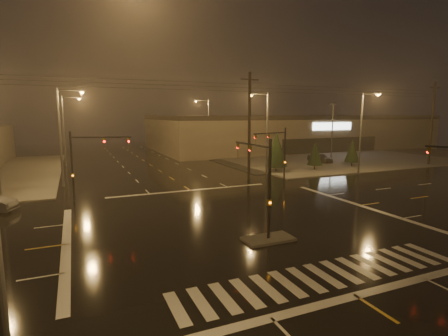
# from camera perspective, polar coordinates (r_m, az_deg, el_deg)

# --- Properties ---
(ground) EXTENTS (140.00, 140.00, 0.00)m
(ground) POSITION_cam_1_polar(r_m,az_deg,el_deg) (24.61, 2.47, -8.71)
(ground) COLOR black
(ground) RESTS_ON ground
(sidewalk_ne) EXTENTS (36.00, 36.00, 0.12)m
(sidewalk_ne) POSITION_cam_1_polar(r_m,az_deg,el_deg) (65.48, 14.80, 2.01)
(sidewalk_ne) COLOR #4D4A45
(sidewalk_ne) RESTS_ON ground
(median_island) EXTENTS (3.00, 1.60, 0.15)m
(median_island) POSITION_cam_1_polar(r_m,az_deg,el_deg) (21.25, 7.26, -11.42)
(median_island) COLOR #4D4A45
(median_island) RESTS_ON ground
(crosswalk) EXTENTS (15.00, 2.60, 0.01)m
(crosswalk) POSITION_cam_1_polar(r_m,az_deg,el_deg) (17.50, 15.95, -16.50)
(crosswalk) COLOR beige
(crosswalk) RESTS_ON ground
(stop_bar_near) EXTENTS (16.00, 0.50, 0.01)m
(stop_bar_near) POSITION_cam_1_polar(r_m,az_deg,el_deg) (16.18, 20.67, -18.93)
(stop_bar_near) COLOR beige
(stop_bar_near) RESTS_ON ground
(stop_bar_far) EXTENTS (16.00, 0.50, 0.01)m
(stop_bar_far) POSITION_cam_1_polar(r_m,az_deg,el_deg) (34.52, -5.51, -3.64)
(stop_bar_far) COLOR beige
(stop_bar_far) RESTS_ON ground
(parking_lot) EXTENTS (50.00, 24.00, 0.08)m
(parking_lot) POSITION_cam_1_polar(r_m,az_deg,el_deg) (67.20, 19.22, 1.96)
(parking_lot) COLOR black
(parking_lot) RESTS_ON ground
(retail_building) EXTENTS (60.20, 28.30, 7.20)m
(retail_building) POSITION_cam_1_polar(r_m,az_deg,el_deg) (81.03, 10.72, 6.06)
(retail_building) COLOR brown
(retail_building) RESTS_ON ground
(signal_mast_median) EXTENTS (0.25, 4.59, 6.00)m
(signal_mast_median) POSITION_cam_1_polar(r_m,az_deg,el_deg) (21.08, 6.16, -1.21)
(signal_mast_median) COLOR black
(signal_mast_median) RESTS_ON ground
(signal_mast_ne) EXTENTS (4.84, 1.86, 6.00)m
(signal_mast_ne) POSITION_cam_1_polar(r_m,az_deg,el_deg) (37.15, 8.93, 3.08)
(signal_mast_ne) COLOR black
(signal_mast_ne) RESTS_ON ground
(signal_mast_nw) EXTENTS (4.84, 1.86, 6.00)m
(signal_mast_nw) POSITION_cam_1_polar(r_m,az_deg,el_deg) (31.48, -21.80, 1.57)
(signal_mast_nw) COLOR black
(signal_mast_nw) RESTS_ON ground
(streetlight_0) EXTENTS (2.77, 0.32, 10.00)m
(streetlight_0) POSITION_cam_1_polar(r_m,az_deg,el_deg) (6.40, -31.14, -6.67)
(streetlight_0) COLOR #38383A
(streetlight_0) RESTS_ON ground
(streetlight_1) EXTENTS (2.77, 0.32, 10.00)m
(streetlight_1) POSITION_cam_1_polar(r_m,az_deg,el_deg) (39.17, -24.79, 5.62)
(streetlight_1) COLOR #38383A
(streetlight_1) RESTS_ON ground
(streetlight_2) EXTENTS (2.77, 0.32, 10.00)m
(streetlight_2) POSITION_cam_1_polar(r_m,az_deg,el_deg) (55.16, -24.44, 6.31)
(streetlight_2) COLOR #38383A
(streetlight_2) RESTS_ON ground
(streetlight_3) EXTENTS (2.77, 0.32, 10.00)m
(streetlight_3) POSITION_cam_1_polar(r_m,az_deg,el_deg) (42.90, 6.72, 6.56)
(streetlight_3) COLOR #38383A
(streetlight_3) RESTS_ON ground
(streetlight_4) EXTENTS (2.77, 0.32, 10.00)m
(streetlight_4) POSITION_cam_1_polar(r_m,az_deg,el_deg) (61.04, -2.78, 7.22)
(streetlight_4) COLOR #38383A
(streetlight_4) RESTS_ON ground
(streetlight_6) EXTENTS (0.32, 2.77, 10.00)m
(streetlight_6) POSITION_cam_1_polar(r_m,az_deg,el_deg) (45.68, 21.74, 6.13)
(streetlight_6) COLOR #38383A
(streetlight_6) RESTS_ON ground
(utility_pole_1) EXTENTS (2.20, 0.32, 12.00)m
(utility_pole_1) POSITION_cam_1_polar(r_m,az_deg,el_deg) (39.61, 4.16, 6.90)
(utility_pole_1) COLOR black
(utility_pole_1) RESTS_ON ground
(utility_pole_2) EXTENTS (2.20, 0.32, 12.00)m
(utility_pole_2) POSITION_cam_1_polar(r_m,az_deg,el_deg) (59.70, 30.82, 6.30)
(utility_pole_2) COLOR black
(utility_pole_2) RESTS_ON ground
(conifer_0) EXTENTS (2.89, 2.89, 5.21)m
(conifer_0) POSITION_cam_1_polar(r_m,az_deg,el_deg) (45.57, 8.55, 3.05)
(conifer_0) COLOR black
(conifer_0) RESTS_ON ground
(conifer_1) EXTENTS (2.01, 2.01, 3.84)m
(conifer_1) POSITION_cam_1_polar(r_m,az_deg,el_deg) (48.10, 14.65, 2.34)
(conifer_1) COLOR black
(conifer_1) RESTS_ON ground
(conifer_2) EXTENTS (2.04, 2.04, 3.88)m
(conifer_2) POSITION_cam_1_polar(r_m,az_deg,el_deg) (52.93, 20.21, 2.66)
(conifer_2) COLOR black
(conifer_2) RESTS_ON ground
(car_parked) EXTENTS (2.10, 4.50, 1.49)m
(car_parked) POSITION_cam_1_polar(r_m,az_deg,el_deg) (55.95, 15.39, 1.59)
(car_parked) COLOR black
(car_parked) RESTS_ON ground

